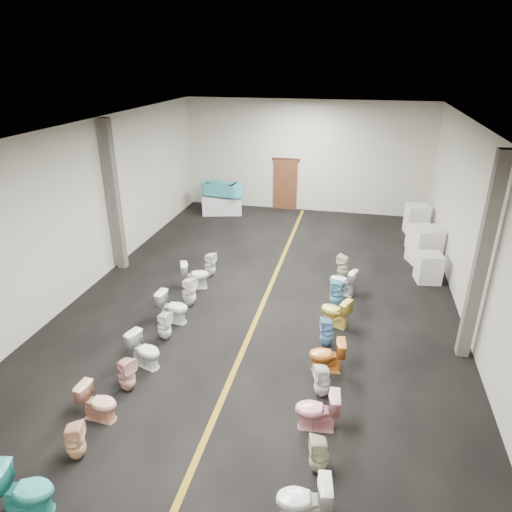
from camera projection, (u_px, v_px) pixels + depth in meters
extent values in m
plane|color=black|center=(265.00, 298.00, 12.40)|extent=(16.00, 16.00, 0.00)
plane|color=black|center=(267.00, 128.00, 10.59)|extent=(16.00, 16.00, 0.00)
plane|color=beige|center=(306.00, 157.00, 18.63)|extent=(10.00, 0.00, 10.00)
plane|color=beige|center=(97.00, 489.00, 4.36)|extent=(10.00, 0.00, 10.00)
plane|color=beige|center=(88.00, 207.00, 12.51)|extent=(0.00, 16.00, 16.00)
plane|color=beige|center=(479.00, 236.00, 10.48)|extent=(0.00, 16.00, 16.00)
cube|color=#7B6112|center=(265.00, 298.00, 12.40)|extent=(0.12, 15.60, 0.01)
cube|color=#562D19|center=(285.00, 185.00, 19.23)|extent=(1.00, 0.10, 2.10)
cube|color=#331C11|center=(286.00, 159.00, 18.80)|extent=(1.15, 0.08, 0.10)
cube|color=#59544C|center=(114.00, 197.00, 13.35)|extent=(0.25, 0.25, 4.50)
cube|color=#59544C|center=(481.00, 261.00, 9.19)|extent=(0.25, 0.25, 4.50)
cube|color=silver|center=(222.00, 205.00, 18.92)|extent=(1.75, 1.18, 0.71)
cube|color=#3DA7B1|center=(222.00, 189.00, 18.64)|extent=(1.30, 0.86, 0.50)
cylinder|color=#3DA7B1|center=(209.00, 187.00, 18.85)|extent=(0.66, 0.66, 0.50)
cylinder|color=#3DA7B1|center=(235.00, 190.00, 18.43)|extent=(0.66, 0.66, 0.50)
cube|color=teal|center=(222.00, 184.00, 18.56)|extent=(1.06, 0.63, 0.20)
cube|color=silver|center=(429.00, 268.00, 13.19)|extent=(0.75, 0.75, 0.85)
cube|color=silver|center=(425.00, 246.00, 14.31)|extent=(1.08, 1.08, 1.15)
cube|color=silver|center=(420.00, 238.00, 15.30)|extent=(0.91, 0.91, 0.85)
cube|color=white|center=(416.00, 219.00, 16.75)|extent=(0.85, 0.85, 1.07)
imported|color=teal|center=(25.00, 490.00, 6.45)|extent=(0.89, 0.61, 0.83)
imported|color=#EFBA8B|center=(75.00, 441.00, 7.35)|extent=(0.41, 0.40, 0.70)
imported|color=#EBAB90|center=(99.00, 402.00, 8.16)|extent=(0.73, 0.45, 0.72)
imported|color=beige|center=(127.00, 374.00, 8.86)|extent=(0.44, 0.44, 0.74)
imported|color=white|center=(145.00, 350.00, 9.57)|extent=(0.83, 0.62, 0.76)
imported|color=white|center=(164.00, 326.00, 10.48)|extent=(0.37, 0.36, 0.71)
imported|color=silver|center=(173.00, 307.00, 11.18)|extent=(0.81, 0.50, 0.79)
imported|color=white|center=(189.00, 292.00, 11.89)|extent=(0.45, 0.45, 0.81)
imported|color=silver|center=(195.00, 275.00, 12.80)|extent=(0.89, 0.72, 0.79)
imported|color=white|center=(210.00, 265.00, 13.50)|extent=(0.38, 0.37, 0.75)
imported|color=white|center=(303.00, 500.00, 6.33)|extent=(0.83, 0.56, 0.78)
imported|color=beige|center=(319.00, 455.00, 7.11)|extent=(0.37, 0.37, 0.68)
imported|color=pink|center=(317.00, 410.00, 7.93)|extent=(0.80, 0.51, 0.78)
imported|color=white|center=(322.00, 381.00, 8.72)|extent=(0.42, 0.42, 0.69)
imported|color=orange|center=(327.00, 355.00, 9.42)|extent=(0.78, 0.51, 0.75)
imported|color=#6CA0CE|center=(327.00, 332.00, 10.25)|extent=(0.39, 0.38, 0.70)
imported|color=#EBCF50|center=(335.00, 311.00, 11.03)|extent=(0.85, 0.69, 0.75)
imported|color=#69B6DA|center=(337.00, 294.00, 11.82)|extent=(0.38, 0.37, 0.78)
imported|color=white|center=(343.00, 281.00, 12.49)|extent=(0.84, 0.65, 0.75)
imported|color=beige|center=(343.00, 267.00, 13.37)|extent=(0.43, 0.43, 0.74)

